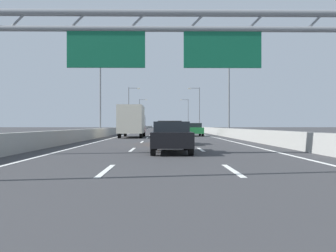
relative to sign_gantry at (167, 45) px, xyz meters
The scene contains 54 objects.
ground_plane 81.90m from the sign_gantry, 89.98° to the left, with size 260.00×260.00×0.00m, color #38383A.
lane_dash_left_1 7.68m from the sign_gantry, 107.15° to the right, with size 0.16×3.00×0.01m, color white.
lane_dash_left_2 6.07m from the sign_gantry, 118.48° to the left, with size 0.16×3.00×0.01m, color white.
lane_dash_left_3 13.29m from the sign_gantry, 98.21° to the left, with size 0.16×3.00×0.01m, color white.
lane_dash_left_4 21.87m from the sign_gantry, 94.76° to the left, with size 0.16×3.00×0.01m, color white.
lane_dash_left_5 30.69m from the sign_gantry, 93.35° to the left, with size 0.16×3.00×0.01m, color white.
lane_dash_left_6 39.59m from the sign_gantry, 92.58° to the left, with size 0.16×3.00×0.01m, color white.
lane_dash_left_7 48.53m from the sign_gantry, 92.10° to the left, with size 0.16×3.00×0.01m, color white.
lane_dash_left_8 57.49m from the sign_gantry, 91.77° to the left, with size 0.16×3.00×0.01m, color white.
lane_dash_left_9 66.46m from the sign_gantry, 91.53° to the left, with size 0.16×3.00×0.01m, color white.
lane_dash_left_10 75.44m from the sign_gantry, 91.35° to the left, with size 0.16×3.00×0.01m, color white.
lane_dash_left_11 84.42m from the sign_gantry, 91.20° to the left, with size 0.16×3.00×0.01m, color white.
lane_dash_left_12 93.40m from the sign_gantry, 91.09° to the left, with size 0.16×3.00×0.01m, color white.
lane_dash_left_13 102.39m from the sign_gantry, 90.99° to the left, with size 0.16×3.00×0.01m, color white.
lane_dash_left_14 111.38m from the sign_gantry, 90.91° to the left, with size 0.16×3.00×0.01m, color white.
lane_dash_left_15 120.37m from the sign_gantry, 90.84° to the left, with size 0.16×3.00×0.01m, color white.
lane_dash_left_16 129.36m from the sign_gantry, 90.78° to the left, with size 0.16×3.00×0.01m, color white.
lane_dash_left_17 138.36m from the sign_gantry, 90.73° to the left, with size 0.16×3.00×0.01m, color white.
lane_dash_right_1 7.70m from the sign_gantry, 72.31° to the right, with size 0.16×3.00×0.01m, color white.
lane_dash_right_2 6.08m from the sign_gantry, 60.72° to the left, with size 0.16×3.00×0.01m, color white.
lane_dash_right_3 13.29m from the sign_gantry, 81.51° to the left, with size 0.16×3.00×0.01m, color white.
lane_dash_right_4 21.87m from the sign_gantry, 85.08° to the left, with size 0.16×3.00×0.01m, color white.
lane_dash_right_5 30.70m from the sign_gantry, 86.54° to the left, with size 0.16×3.00×0.01m, color white.
lane_dash_right_6 39.60m from the sign_gantry, 87.33° to the left, with size 0.16×3.00×0.01m, color white.
lane_dash_right_7 48.54m from the sign_gantry, 87.83° to the left, with size 0.16×3.00×0.01m, color white.
lane_dash_right_8 57.49m from the sign_gantry, 88.17° to the left, with size 0.16×3.00×0.01m, color white.
lane_dash_right_9 66.46m from the sign_gantry, 88.42° to the left, with size 0.16×3.00×0.01m, color white.
lane_dash_right_10 75.44m from the sign_gantry, 88.61° to the left, with size 0.16×3.00×0.01m, color white.
lane_dash_right_11 84.42m from the sign_gantry, 88.76° to the left, with size 0.16×3.00×0.01m, color white.
lane_dash_right_12 93.40m from the sign_gantry, 88.88° to the left, with size 0.16×3.00×0.01m, color white.
lane_dash_right_13 102.39m from the sign_gantry, 88.97° to the left, with size 0.16×3.00×0.01m, color white.
lane_dash_right_14 111.38m from the sign_gantry, 89.06° to the left, with size 0.16×3.00×0.01m, color white.
lane_dash_right_15 120.37m from the sign_gantry, 89.13° to the left, with size 0.16×3.00×0.01m, color white.
lane_dash_right_16 129.37m from the sign_gantry, 89.19° to the left, with size 0.16×3.00×0.01m, color white.
lane_dash_right_17 138.36m from the sign_gantry, 89.24° to the left, with size 0.16×3.00×0.01m, color white.
edge_line_left 70.12m from the sign_gantry, 94.28° to the left, with size 0.16×176.00×0.01m, color white.
edge_line_right 70.13m from the sign_gantry, 85.67° to the left, with size 0.16×176.00×0.01m, color white.
barrier_left 92.12m from the sign_gantry, 94.28° to the left, with size 0.45×220.00×0.95m.
barrier_right 92.13m from the sign_gantry, 85.68° to the left, with size 0.45×220.00×0.95m.
sign_gantry is the anchor object (origin of this frame).
streetlamp_left_mid 29.29m from the sign_gantry, 104.71° to the left, with size 2.58×0.28×9.50m.
streetlamp_right_mid 29.30m from the sign_gantry, 75.18° to the left, with size 2.58×0.28×9.50m.
streetlamp_left_far 65.28m from the sign_gantry, 96.54° to the left, with size 2.58×0.28×9.50m.
streetlamp_right_far 65.29m from the sign_gantry, 83.41° to the left, with size 2.58×0.28×9.50m.
streetlamp_left_distant 101.67m from the sign_gantry, 94.19° to the left, with size 2.58×0.28×9.50m.
streetlamp_right_distant 101.67m from the sign_gantry, 85.77° to the left, with size 2.58×0.28×9.50m.
blue_car 88.09m from the sign_gantry, 89.94° to the left, with size 1.88×4.20×1.49m.
green_car 28.16m from the sign_gantry, 82.74° to the left, with size 1.85×4.28×1.54m.
red_car 39.52m from the sign_gantry, 90.21° to the left, with size 1.77×4.62×1.40m.
silver_car 25.48m from the sign_gantry, 90.11° to the left, with size 1.73×4.30×1.44m.
orange_car 9.70m from the sign_gantry, 88.22° to the left, with size 1.76×4.52×1.58m.
yellow_car 72.65m from the sign_gantry, 90.09° to the left, with size 1.88×4.42×1.54m.
black_car 4.21m from the sign_gantry, 79.13° to the left, with size 1.81×4.59×1.45m.
box_truck 23.24m from the sign_gantry, 98.50° to the left, with size 2.41×8.01×3.27m.
Camera 1 is at (-0.18, 1.93, 1.29)m, focal length 39.93 mm.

